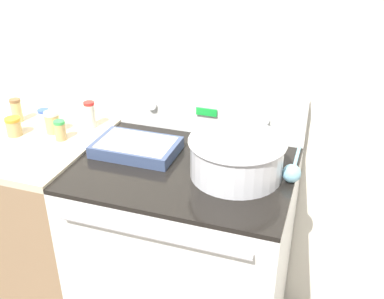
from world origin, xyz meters
name	(u,v)px	position (x,y,z in m)	size (l,w,h in m)	color
kitchen_wall	(214,59)	(0.00, 0.68, 1.25)	(8.00, 0.05, 2.50)	silver
stove_range	(186,260)	(0.00, 0.32, 0.47)	(0.82, 0.68, 0.94)	silver
control_panel	(209,111)	(0.00, 0.62, 1.04)	(0.82, 0.07, 0.20)	silver
side_counter	(40,225)	(-0.73, 0.32, 0.48)	(0.65, 0.65, 0.95)	#896B4C
mixing_bowl	(237,155)	(0.20, 0.31, 1.02)	(0.35, 0.35, 0.14)	silver
casserole_dish	(136,147)	(-0.22, 0.35, 0.97)	(0.33, 0.21, 0.05)	#38476B
ladle	(292,171)	(0.39, 0.35, 0.97)	(0.07, 0.32, 0.07)	#7AB2C6
spice_jar_red_cap	(90,114)	(-0.50, 0.49, 1.01)	(0.05, 0.05, 0.12)	beige
spice_jar_green_cap	(60,130)	(-0.55, 0.34, 1.00)	(0.05, 0.05, 0.08)	tan
spice_jar_white_cap	(53,122)	(-0.62, 0.39, 1.00)	(0.06, 0.06, 0.09)	tan
spice_jar_blue_cap	(44,118)	(-0.69, 0.43, 0.99)	(0.05, 0.05, 0.08)	beige
spice_jar_orange_cap	(14,126)	(-0.76, 0.31, 0.99)	(0.06, 0.06, 0.08)	tan
spice_jar_brown_cap	(17,110)	(-0.84, 0.43, 1.01)	(0.05, 0.05, 0.11)	tan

